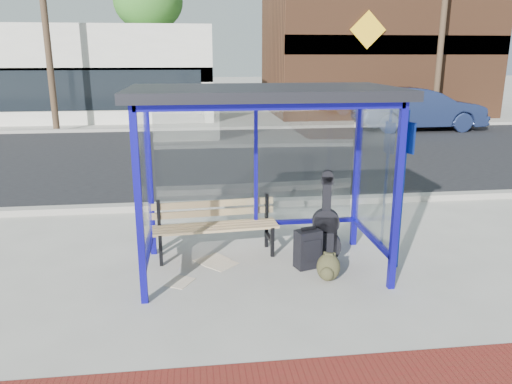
{
  "coord_description": "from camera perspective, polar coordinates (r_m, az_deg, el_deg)",
  "views": [
    {
      "loc": [
        -0.87,
        -6.16,
        2.8
      ],
      "look_at": [
        -0.07,
        0.2,
        1.03
      ],
      "focal_mm": 35.0,
      "sensor_mm": 36.0,
      "label": 1
    }
  ],
  "objects": [
    {
      "name": "ground",
      "position": [
        6.83,
        0.77,
        -8.82
      ],
      "size": [
        120.0,
        120.0,
        0.0
      ],
      "primitive_type": "plane",
      "color": "#B2ADA0",
      "rests_on": "ground"
    },
    {
      "name": "curb_near",
      "position": [
        9.51,
        -1.63,
        -1.34
      ],
      "size": [
        60.0,
        0.25,
        0.12
      ],
      "primitive_type": "cube",
      "color": "gray",
      "rests_on": "ground"
    },
    {
      "name": "street_asphalt",
      "position": [
        14.46,
        -3.6,
        4.24
      ],
      "size": [
        60.0,
        10.0,
        0.0
      ],
      "primitive_type": "cube",
      "color": "black",
      "rests_on": "ground"
    },
    {
      "name": "curb_far",
      "position": [
        19.48,
        -4.58,
        7.29
      ],
      "size": [
        60.0,
        0.25,
        0.12
      ],
      "primitive_type": "cube",
      "color": "gray",
      "rests_on": "ground"
    },
    {
      "name": "far_sidewalk",
      "position": [
        21.37,
        -4.82,
        7.85
      ],
      "size": [
        60.0,
        4.0,
        0.01
      ],
      "primitive_type": "cube",
      "color": "#B2ADA0",
      "rests_on": "ground"
    },
    {
      "name": "bus_shelter",
      "position": [
        6.34,
        0.75,
        8.79
      ],
      "size": [
        3.3,
        1.8,
        2.42
      ],
      "color": "#130E9F",
      "rests_on": "ground"
    },
    {
      "name": "storefront_white",
      "position": [
        25.49,
        -26.39,
        12.07
      ],
      "size": [
        18.0,
        6.04,
        4.0
      ],
      "color": "silver",
      "rests_on": "ground"
    },
    {
      "name": "storefront_brown",
      "position": [
        26.2,
        13.13,
        15.92
      ],
      "size": [
        10.0,
        7.08,
        6.4
      ],
      "color": "#59331E",
      "rests_on": "ground"
    },
    {
      "name": "tree_mid",
      "position": [
        28.37,
        -12.23,
        20.47
      ],
      "size": [
        3.6,
        3.6,
        7.03
      ],
      "color": "#4C3826",
      "rests_on": "ground"
    },
    {
      "name": "tree_right",
      "position": [
        31.29,
        19.3,
        19.48
      ],
      "size": [
        3.6,
        3.6,
        7.03
      ],
      "color": "#4C3826",
      "rests_on": "ground"
    },
    {
      "name": "utility_pole_west",
      "position": [
        20.27,
        -23.0,
        17.97
      ],
      "size": [
        1.6,
        0.24,
        8.0
      ],
      "color": "#4C3826",
      "rests_on": "ground"
    },
    {
      "name": "utility_pole_east",
      "position": [
        21.95,
        20.61,
        17.91
      ],
      "size": [
        1.6,
        0.24,
        8.0
      ],
      "color": "#4C3826",
      "rests_on": "ground"
    },
    {
      "name": "bench",
      "position": [
        7.17,
        -4.7,
        -3.6
      ],
      "size": [
        1.79,
        0.57,
        0.83
      ],
      "rotation": [
        0.0,
        0.0,
        0.08
      ],
      "color": "black",
      "rests_on": "ground"
    },
    {
      "name": "guitar_bag",
      "position": [
        7.0,
        7.94,
        -4.38
      ],
      "size": [
        0.46,
        0.22,
        1.23
      ],
      "rotation": [
        0.0,
        0.0,
        -0.21
      ],
      "color": "black",
      "rests_on": "ground"
    },
    {
      "name": "suitcase",
      "position": [
        6.81,
        5.94,
        -6.5
      ],
      "size": [
        0.38,
        0.3,
        0.58
      ],
      "rotation": [
        0.0,
        0.0,
        0.31
      ],
      "color": "black",
      "rests_on": "ground"
    },
    {
      "name": "backpack",
      "position": [
        6.51,
        8.25,
        -8.59
      ],
      "size": [
        0.36,
        0.35,
        0.36
      ],
      "rotation": [
        0.0,
        0.0,
        -0.4
      ],
      "color": "#2F2D1A",
      "rests_on": "ground"
    },
    {
      "name": "sign_post",
      "position": [
        6.78,
        16.29,
        1.14
      ],
      "size": [
        0.14,
        0.25,
        2.14
      ],
      "rotation": [
        0.0,
        0.0,
        0.4
      ],
      "color": "navy",
      "rests_on": "ground"
    },
    {
      "name": "newspaper_a",
      "position": [
        6.97,
        -3.86,
        -8.29
      ],
      "size": [
        0.48,
        0.48,
        0.01
      ],
      "primitive_type": "cube",
      "rotation": [
        0.0,
        0.0,
        0.77
      ],
      "color": "white",
      "rests_on": "ground"
    },
    {
      "name": "newspaper_b",
      "position": [
        6.54,
        -8.68,
        -10.13
      ],
      "size": [
        0.41,
        0.43,
        0.01
      ],
      "primitive_type": "cube",
      "rotation": [
        0.0,
        0.0,
        -2.09
      ],
      "color": "white",
      "rests_on": "ground"
    },
    {
      "name": "newspaper_c",
      "position": [
        7.14,
        -5.06,
        -7.72
      ],
      "size": [
        0.54,
        0.52,
        0.01
      ],
      "primitive_type": "cube",
      "rotation": [
        0.0,
        0.0,
        0.62
      ],
      "color": "white",
      "rests_on": "ground"
    },
    {
      "name": "parked_car",
      "position": [
        20.19,
        18.17,
        8.98
      ],
      "size": [
        4.84,
        1.69,
        1.59
      ],
      "primitive_type": "imported",
      "rotation": [
        0.0,
        0.0,
        1.57
      ],
      "color": "#1A254A",
      "rests_on": "ground"
    },
    {
      "name": "fire_hydrant",
      "position": [
        23.39,
        22.25,
        8.29
      ],
      "size": [
        0.28,
        0.19,
        0.65
      ],
      "rotation": [
        0.0,
        0.0,
        0.05
      ],
      "color": "#A80F0C",
      "rests_on": "ground"
    }
  ]
}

